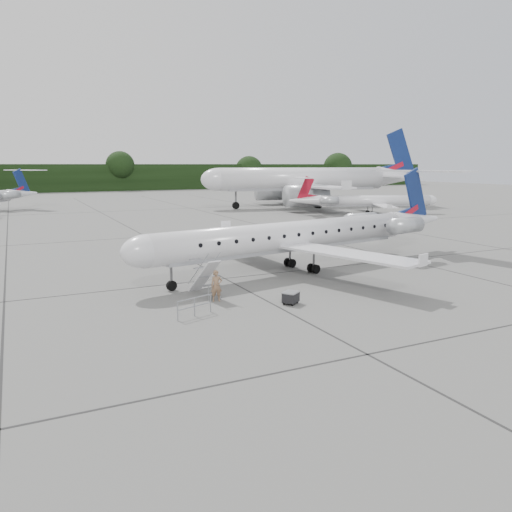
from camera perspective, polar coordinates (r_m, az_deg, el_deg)
name	(u,v)px	position (r m, az deg, el deg)	size (l,w,h in m)	color
ground	(318,289)	(32.38, 7.14, -3.80)	(320.00, 320.00, 0.00)	slate
treeline	(77,178)	(157.25, -19.83, 8.40)	(260.00, 4.00, 8.00)	black
main_regional_jet	(291,222)	(36.90, 4.07, 3.94)	(29.32, 21.11, 7.52)	silver
airstair	(204,277)	(30.39, -5.94, -2.43)	(0.85, 2.52, 2.36)	silver
passenger	(216,286)	(29.27, -4.55, -3.42)	(0.68, 0.44, 1.85)	brown
safety_railing	(194,307)	(26.62, -7.05, -5.82)	(2.20, 0.08, 1.00)	gray
baggage_cart	(291,297)	(28.80, 3.99, -4.74)	(0.90, 0.73, 0.78)	black
bg_narrowbody	(303,168)	(93.94, 5.34, 10.01)	(40.70, 29.30, 14.61)	silver
bg_regional_right	(376,195)	(82.70, 13.51, 6.75)	(23.00, 16.56, 6.03)	silver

